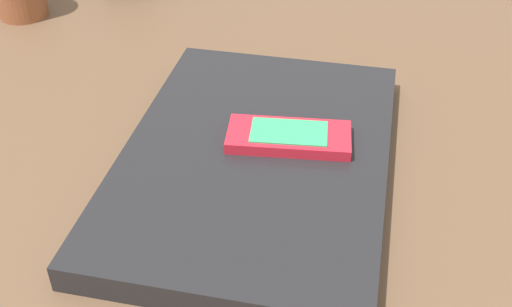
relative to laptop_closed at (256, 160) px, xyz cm
name	(u,v)px	position (x,y,z in cm)	size (l,w,h in cm)	color
desk_surface	(289,137)	(7.10, -4.41, -2.76)	(120.00, 80.00, 3.00)	brown
laptop_closed	(256,160)	(0.00, 0.00, 0.00)	(35.72, 24.38, 2.52)	black
cell_phone_on_laptop	(289,137)	(0.77, -3.21, 1.84)	(7.61, 12.45, 1.23)	red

